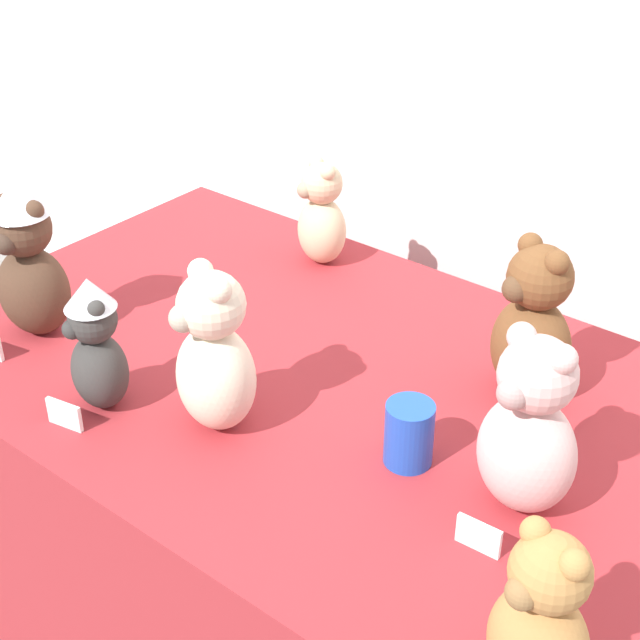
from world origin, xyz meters
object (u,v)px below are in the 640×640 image
Objects in this scene: teddy_bear_chestnut at (533,326)px; teddy_bear_charcoal at (96,345)px; teddy_bear_cream at (214,355)px; teddy_bear_blush at (529,429)px; display_table at (320,516)px; teddy_bear_cocoa at (28,260)px; teddy_bear_caramel at (541,622)px; teddy_bear_sand at (322,216)px; party_cup_blue at (409,434)px.

teddy_bear_chestnut reaches higher than teddy_bear_charcoal.
teddy_bear_blush is at bearing 38.16° from teddy_bear_cream.
teddy_bear_cream is at bearing -106.68° from teddy_bear_chestnut.
teddy_bear_cocoa is at bearing -156.76° from display_table.
teddy_bear_chestnut is 0.92× the size of teddy_bear_cocoa.
teddy_bear_caramel reaches higher than teddy_bear_charcoal.
teddy_bear_cream is at bearing -10.72° from teddy_bear_cocoa.
teddy_bear_caramel reaches higher than display_table.
teddy_bear_cocoa reaches higher than teddy_bear_caramel.
teddy_bear_sand reaches higher than party_cup_blue.
teddy_bear_chestnut is at bearing 30.92° from display_table.
display_table is 5.16× the size of teddy_bear_blush.
teddy_bear_cocoa reaches higher than teddy_bear_chestnut.
teddy_bear_chestnut is (0.32, 0.19, 0.49)m from display_table.
party_cup_blue is (-0.19, -0.02, -0.09)m from teddy_bear_blush.
teddy_bear_caramel is at bearing -30.22° from display_table.
teddy_bear_charcoal is at bearing -165.35° from teddy_bear_caramel.
teddy_bear_sand is (0.25, 0.58, -0.05)m from teddy_bear_cocoa.
teddy_bear_cream is (-0.05, -0.22, 0.49)m from display_table.
teddy_bear_cream is at bearing -173.72° from teddy_bear_caramel.
teddy_bear_charcoal is 0.84× the size of teddy_bear_cream.
teddy_bear_charcoal is at bearing -148.91° from teddy_bear_blush.
teddy_bear_sand is 0.85m from teddy_bear_blush.
display_table is 6.17× the size of teddy_bear_caramel.
teddy_bear_blush is 0.21m from party_cup_blue.
teddy_bear_charcoal is 0.30m from teddy_bear_cocoa.
display_table is at bearing 168.17° from teddy_bear_caramel.
teddy_bear_cream reaches higher than display_table.
teddy_bear_cocoa is 1.36× the size of teddy_bear_sand.
teddy_bear_charcoal is at bearing -27.18° from teddy_bear_cocoa.
teddy_bear_sand is (-0.04, 0.66, -0.01)m from teddy_bear_charcoal.
teddy_bear_cream is at bearing -102.11° from display_table.
teddy_bear_caramel is at bearing -18.39° from teddy_bear_cocoa.
teddy_bear_cocoa is (-0.53, -0.23, 0.51)m from display_table.
teddy_bear_cream is at bearing -41.72° from teddy_bear_sand.
display_table is at bearing -25.50° from teddy_bear_sand.
display_table is 0.67m from teddy_bear_blush.
teddy_bear_charcoal is (-0.24, -0.31, 0.47)m from display_table.
teddy_bear_cocoa reaches higher than party_cup_blue.
teddy_bear_blush is at bearing -2.84° from teddy_bear_cocoa.
teddy_bear_caramel is 2.33× the size of party_cup_blue.
teddy_bear_cream is (-0.37, -0.41, -0.00)m from teddy_bear_chestnut.
party_cup_blue is (0.54, -0.45, -0.06)m from teddy_bear_sand.
party_cup_blue is at bearing 162.23° from teddy_bear_caramel.
teddy_bear_cream reaches higher than teddy_bear_caramel.
teddy_bear_cocoa reaches higher than teddy_bear_cream.
teddy_bear_cocoa is 2.97× the size of party_cup_blue.
teddy_bear_charcoal is at bearing -128.35° from display_table.
teddy_bear_cream is 2.73× the size of party_cup_blue.
teddy_bear_cream is 0.98× the size of teddy_bear_blush.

